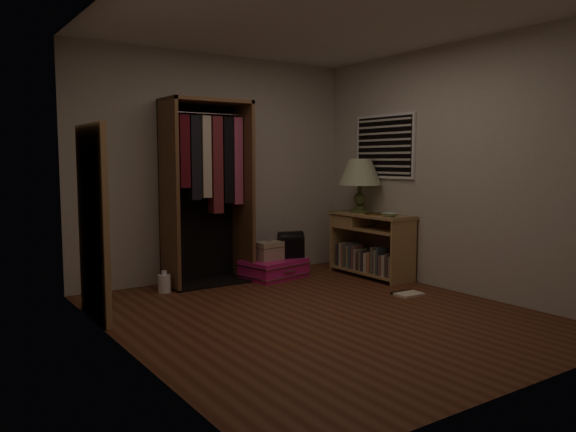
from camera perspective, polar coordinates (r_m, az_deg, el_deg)
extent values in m
plane|color=#532817|center=(5.14, 3.23, -9.98)|extent=(4.00, 4.00, 0.00)
cube|color=beige|center=(6.65, -7.26, 4.89)|extent=(3.50, 0.02, 2.60)
cube|color=beige|center=(3.58, 23.23, 3.80)|extent=(3.50, 0.02, 2.60)
cube|color=beige|center=(6.18, 16.36, 4.65)|extent=(0.02, 4.00, 2.60)
cube|color=beige|center=(4.13, -16.40, 4.22)|extent=(0.02, 4.00, 2.60)
cube|color=silver|center=(5.10, 3.40, 19.43)|extent=(3.50, 4.00, 0.01)
cube|color=white|center=(6.84, 9.79, 6.97)|extent=(0.03, 0.96, 0.76)
cube|color=black|center=(6.84, 9.79, 6.97)|extent=(0.03, 0.90, 0.70)
cube|color=beige|center=(6.83, 9.64, 4.37)|extent=(0.01, 0.88, 0.02)
cube|color=beige|center=(6.83, 9.65, 5.02)|extent=(0.01, 0.88, 0.02)
cube|color=beige|center=(6.83, 9.66, 5.67)|extent=(0.01, 0.88, 0.02)
cube|color=beige|center=(6.83, 9.67, 6.32)|extent=(0.01, 0.88, 0.02)
cube|color=beige|center=(6.83, 9.68, 6.98)|extent=(0.01, 0.88, 0.02)
cube|color=beige|center=(6.83, 9.69, 7.63)|extent=(0.01, 0.88, 0.02)
cube|color=beige|center=(6.84, 9.70, 8.28)|extent=(0.01, 0.88, 0.02)
cube|color=beige|center=(6.84, 9.72, 8.93)|extent=(0.01, 0.88, 0.02)
cube|color=beige|center=(6.84, 9.73, 9.58)|extent=(0.01, 0.88, 0.02)
cube|color=#A88451|center=(6.41, 11.71, -3.52)|extent=(0.40, 0.03, 0.75)
cube|color=#A88451|center=(7.18, 5.57, -2.43)|extent=(0.40, 0.03, 0.75)
cube|color=#A88451|center=(6.84, 8.43, -5.56)|extent=(0.40, 1.04, 0.03)
cube|color=#A88451|center=(6.76, 8.49, -1.32)|extent=(0.40, 1.04, 0.03)
cube|color=#A88451|center=(6.74, 8.51, 0.08)|extent=(0.42, 1.12, 0.03)
cube|color=brown|center=(6.92, 9.63, -2.81)|extent=(0.02, 1.10, 0.75)
cube|color=#A88451|center=(6.99, 6.61, -0.44)|extent=(0.36, 0.38, 0.13)
cube|color=gray|center=(6.43, 10.78, -5.09)|extent=(0.18, 0.03, 0.24)
cube|color=#4C3833|center=(6.47, 10.62, -4.91)|extent=(0.22, 0.04, 0.27)
cube|color=#B7AD99|center=(6.51, 10.26, -4.95)|extent=(0.21, 0.05, 0.24)
cube|color=brown|center=(6.53, 9.83, -4.94)|extent=(0.18, 0.05, 0.23)
cube|color=#3F4C59|center=(6.55, 9.48, -4.55)|extent=(0.16, 0.03, 0.31)
cube|color=gray|center=(6.60, 9.38, -4.62)|extent=(0.20, 0.03, 0.28)
cube|color=#59594C|center=(6.62, 9.04, -4.45)|extent=(0.18, 0.05, 0.31)
cube|color=#B2724C|center=(6.69, 8.79, -4.63)|extent=(0.22, 0.05, 0.24)
cube|color=beige|center=(6.72, 8.43, -4.64)|extent=(0.21, 0.05, 0.23)
cube|color=#332D38|center=(6.76, 8.15, -4.48)|extent=(0.22, 0.03, 0.25)
cube|color=gray|center=(6.78, 7.76, -4.55)|extent=(0.17, 0.03, 0.23)
cube|color=#4C3833|center=(6.83, 7.65, -4.49)|extent=(0.21, 0.04, 0.22)
cube|color=#B7AD99|center=(6.85, 7.36, -4.36)|extent=(0.19, 0.03, 0.24)
cube|color=brown|center=(6.87, 7.03, -4.13)|extent=(0.17, 0.05, 0.29)
cube|color=#3F4C59|center=(6.91, 6.69, -4.00)|extent=(0.16, 0.04, 0.31)
cube|color=gray|center=(6.95, 6.51, -4.10)|extent=(0.17, 0.03, 0.27)
cube|color=#59594C|center=(7.00, 6.34, -3.90)|extent=(0.21, 0.05, 0.30)
cube|color=#B2724C|center=(7.02, 5.91, -4.06)|extent=(0.16, 0.03, 0.26)
cube|color=beige|center=(7.05, 5.85, -3.85)|extent=(0.19, 0.03, 0.29)
cube|color=#332D38|center=(7.08, 5.52, -3.86)|extent=(0.17, 0.04, 0.28)
cube|color=brown|center=(6.13, -12.01, 2.18)|extent=(0.04, 0.50, 2.05)
cube|color=brown|center=(6.53, -4.59, 2.49)|extent=(0.04, 0.50, 2.05)
cube|color=brown|center=(6.34, -8.32, 11.45)|extent=(0.95, 0.50, 0.04)
cube|color=black|center=(6.53, -9.09, 2.44)|extent=(0.95, 0.02, 2.05)
cube|color=black|center=(6.46, -8.06, -6.69)|extent=(0.95, 0.50, 0.02)
cylinder|color=silver|center=(6.33, -8.30, 10.28)|extent=(0.87, 0.02, 0.02)
cube|color=#590F19|center=(6.16, -10.68, 6.46)|extent=(0.11, 0.16, 0.78)
cube|color=black|center=(6.22, -9.55, 5.85)|extent=(0.11, 0.13, 0.91)
cube|color=beige|center=(6.27, -8.49, 5.96)|extent=(0.10, 0.15, 0.89)
cube|color=maroon|center=(6.33, -7.40, 5.15)|extent=(0.12, 0.15, 1.07)
cube|color=black|center=(6.39, -6.28, 5.66)|extent=(0.12, 0.13, 0.96)
cube|color=#BF4C72|center=(6.46, -5.24, 5.58)|extent=(0.11, 0.11, 0.98)
cube|color=#A97F52|center=(5.13, -19.20, -0.65)|extent=(0.05, 0.80, 1.70)
cube|color=white|center=(5.14, -18.89, -0.64)|extent=(0.01, 0.68, 1.58)
cube|color=#DB1A79|center=(6.66, -1.46, -5.36)|extent=(0.79, 0.63, 0.22)
cube|color=silver|center=(6.67, -1.46, -5.87)|extent=(0.81, 0.65, 0.01)
cube|color=silver|center=(6.65, -1.46, -4.84)|extent=(0.81, 0.65, 0.01)
cylinder|color=silver|center=(6.48, 0.15, -5.67)|extent=(0.16, 0.05, 0.02)
cube|color=tan|center=(6.60, -1.97, -3.54)|extent=(0.34, 0.25, 0.21)
cube|color=brown|center=(6.59, -1.97, -3.16)|extent=(0.34, 0.26, 0.01)
cylinder|color=silver|center=(6.58, -1.97, -2.55)|extent=(0.09, 0.03, 0.01)
cube|color=black|center=(6.76, 0.27, -3.28)|extent=(0.33, 0.26, 0.22)
cylinder|color=black|center=(6.74, 0.27, -2.35)|extent=(0.33, 0.26, 0.19)
cylinder|color=#3F4C25|center=(6.90, 7.29, 0.50)|extent=(0.25, 0.25, 0.04)
cylinder|color=#3F4C25|center=(6.90, 7.29, 0.85)|extent=(0.14, 0.14, 0.05)
sphere|color=#3F4C25|center=(6.89, 7.30, 1.70)|extent=(0.18, 0.18, 0.16)
cylinder|color=#3F4C25|center=(6.88, 7.32, 2.75)|extent=(0.06, 0.06, 0.09)
cone|color=beige|center=(6.87, 7.34, 4.46)|extent=(0.58, 0.58, 0.32)
cone|color=beige|center=(6.87, 7.34, 4.46)|extent=(0.51, 0.51, 0.30)
cylinder|color=olive|center=(6.70, 8.87, 0.23)|extent=(0.36, 0.36, 0.02)
imported|color=#A6C8A7|center=(6.45, 10.30, 0.12)|extent=(0.18, 0.18, 0.04)
cylinder|color=white|center=(6.08, -12.45, -6.72)|extent=(0.16, 0.16, 0.19)
cylinder|color=white|center=(6.06, -12.48, -5.64)|extent=(0.07, 0.07, 0.04)
cube|color=#F3E6CC|center=(5.98, 12.09, -7.74)|extent=(0.29, 0.23, 0.02)
cube|color=black|center=(6.05, 11.47, -7.58)|extent=(0.28, 0.05, 0.03)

